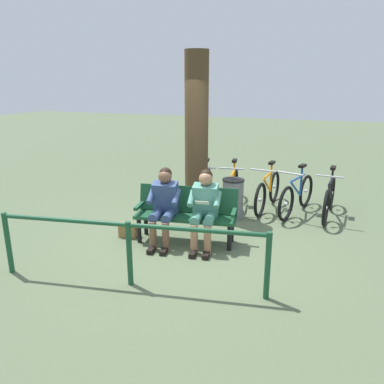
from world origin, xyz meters
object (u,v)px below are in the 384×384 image
Objects in this scene: bicycle_purple at (297,196)px; person_companion at (164,203)px; litter_bin at (233,199)px; bicycle_black at (268,192)px; tree_trunk at (197,134)px; bench at (187,210)px; bicycle_blue at (206,188)px; bicycle_silver at (329,198)px; person_reading at (205,205)px; bicycle_red at (233,189)px; handbag at (128,230)px.

person_companion is at bearing -24.92° from bicycle_purple.
litter_bin is 0.92m from bicycle_black.
bicycle_purple is (-1.87, -0.50, -1.15)m from tree_trunk.
bicycle_purple reaches higher than bench.
bicycle_silver is at bearing 81.54° from bicycle_blue.
tree_trunk reaches higher than bicycle_silver.
person_reading is (-0.34, 0.12, 0.16)m from bench.
bench is at bearing -15.77° from bicycle_red.
bicycle_red is at bearing -96.20° from person_reading.
person_reading is 0.72× the size of bicycle_black.
bicycle_red is at bearing -139.10° from tree_trunk.
bicycle_silver is at bearing -146.60° from person_companion.
bicycle_black is at bearing -156.00° from tree_trunk.
bicycle_black is at bearing -131.15° from handbag.
bench is at bearing -3.04° from bicycle_blue.
bicycle_purple is 0.97× the size of bicycle_black.
person_reading is 2.08m from bicycle_red.
litter_bin is at bearing 6.38° from bicycle_red.
tree_trunk is at bearing -59.06° from bicycle_purple.
person_reading is at bearing 85.32° from litter_bin.
handbag is 2.23m from tree_trunk.
bicycle_purple is (-1.09, -0.66, -0.02)m from litter_bin.
tree_trunk is 1.82× the size of bicycle_blue.
bench is 1.33m from litter_bin.
person_companion is 0.85m from handbag.
bench is 1.96m from bicycle_red.
bicycle_black reaches higher than handbag.
bicycle_purple is at bearing -138.92° from person_companion.
bicycle_silver is 0.59m from bicycle_purple.
bicycle_purple is (-1.54, -1.91, -0.15)m from bench.
bench is at bearing -22.85° from bicycle_purple.
handbag is at bearing -7.27° from person_companion.
bicycle_blue is at bearing -89.56° from bench.
tree_trunk is at bearing -20.55° from bicycle_blue.
bicycle_silver is (-1.80, -2.05, -0.31)m from person_reading.
bicycle_purple is at bearing -139.62° from handbag.
litter_bin is at bearing -125.08° from person_companion.
tree_trunk reaches higher than person_reading.
person_reading is 2.38m from bicycle_purple.
bicycle_purple is 0.97× the size of bicycle_red.
bicycle_black is (-1.27, -2.20, -0.30)m from person_companion.
bicycle_black is 1.01× the size of bicycle_blue.
person_reading is at bearing 152.61° from bench.
person_reading is 0.74× the size of bicycle_purple.
person_reading is at bearing -14.64° from bicycle_purple.
bicycle_red is at bearing -75.15° from bicycle_purple.
litter_bin is (-0.11, -1.36, -0.29)m from person_reading.
bicycle_blue reaches higher than handbag.
person_companion reaches higher than litter_bin.
person_reading reaches higher than handbag.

